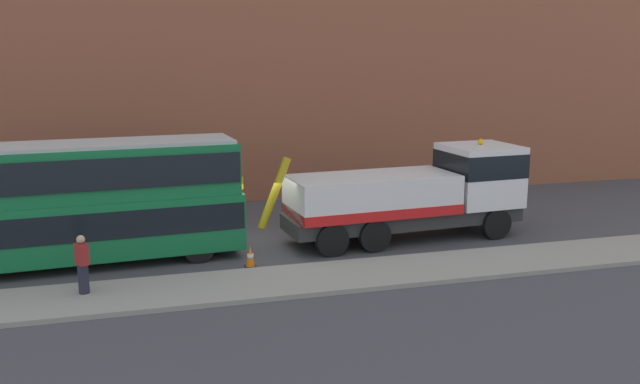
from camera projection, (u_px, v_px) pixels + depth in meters
The scene contains 7 objects.
ground_plane at pixel (261, 247), 24.95m from camera, with size 120.00×120.00×0.00m, color #424247.
near_kerb at pixel (288, 281), 20.98m from camera, with size 60.00×2.80×0.15m, color gray.
building_facade at pixel (222, 26), 31.14m from camera, with size 60.00×1.50×16.00m.
recovery_tow_truck at pixel (416, 193), 25.75m from camera, with size 10.22×3.25×3.67m.
double_decker_bus at pixel (71, 199), 22.34m from camera, with size 11.16×3.30×4.06m.
pedestrian_onlooker at pixel (82, 265), 19.57m from camera, with size 0.42×0.48×1.71m.
traffic_cone_near_bus at pixel (250, 257), 22.52m from camera, with size 0.36×0.36×0.72m.
Camera 1 is at (-4.59, -23.71, 6.93)m, focal length 38.75 mm.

